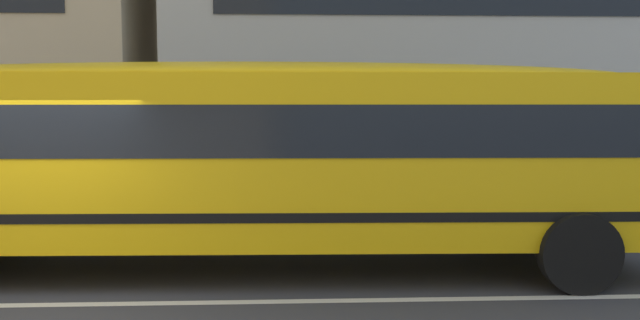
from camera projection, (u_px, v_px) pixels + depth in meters
ground_plane at (37, 305)px, 8.16m from camera, size 400.00×400.00×0.00m
sidewalk_far at (154, 208)px, 15.23m from camera, size 120.00×3.00×0.01m
lane_centreline at (37, 305)px, 8.16m from camera, size 110.00×0.16×0.01m
school_bus at (228, 148)px, 9.71m from camera, size 13.64×3.42×3.04m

